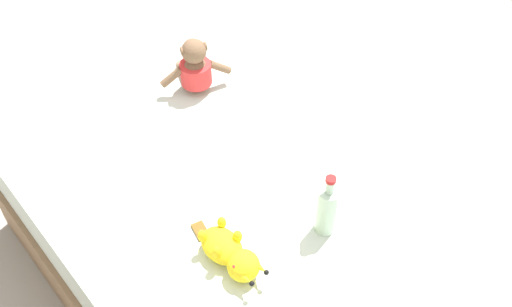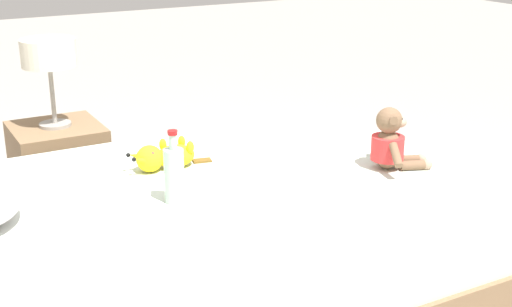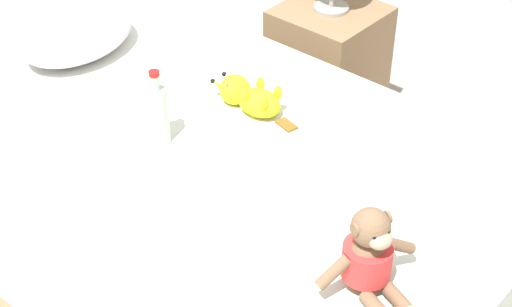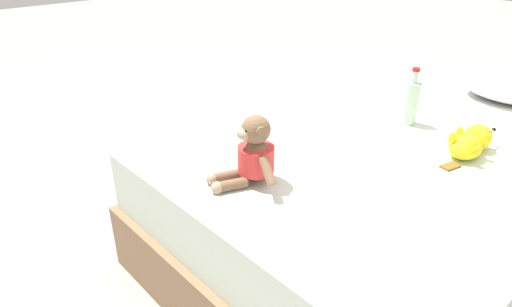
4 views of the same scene
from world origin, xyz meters
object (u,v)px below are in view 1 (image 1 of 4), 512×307
(glass_bottle, at_px, (327,209))
(plush_monkey, at_px, (195,68))
(plush_yellow_creature, at_px, (231,254))
(bed, at_px, (286,261))

(glass_bottle, bearing_deg, plush_monkey, -96.14)
(plush_monkey, xyz_separation_m, glass_bottle, (0.09, 0.82, 0.00))
(plush_yellow_creature, height_order, glass_bottle, glass_bottle)
(plush_monkey, xyz_separation_m, plush_yellow_creature, (0.40, 0.73, -0.05))
(bed, height_order, plush_monkey, plush_monkey)
(bed, distance_m, plush_yellow_creature, 0.40)
(bed, distance_m, plush_monkey, 0.81)
(bed, xyz_separation_m, plush_yellow_creature, (0.25, 0.02, 0.31))
(glass_bottle, bearing_deg, bed, -62.21)
(plush_yellow_creature, bearing_deg, plush_monkey, -118.54)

